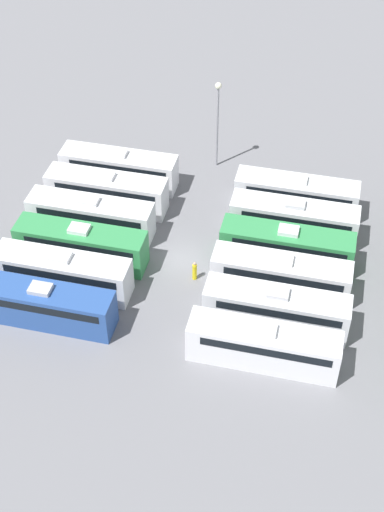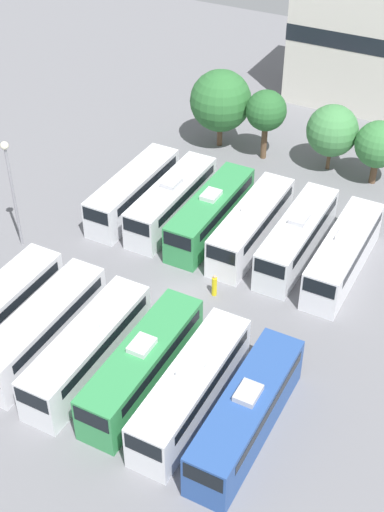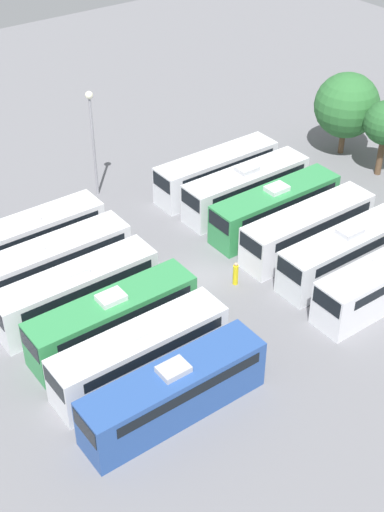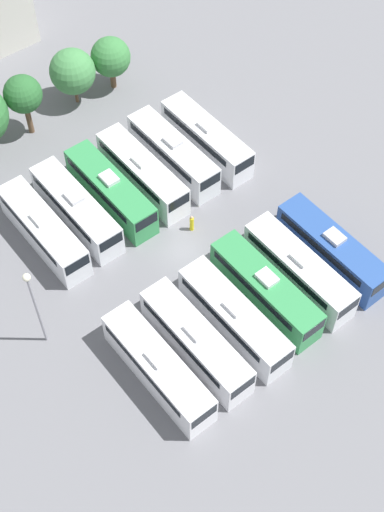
{
  "view_description": "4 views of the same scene",
  "coord_description": "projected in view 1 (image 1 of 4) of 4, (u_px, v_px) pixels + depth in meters",
  "views": [
    {
      "loc": [
        41.49,
        10.55,
        39.82
      ],
      "look_at": [
        0.98,
        0.97,
        1.49
      ],
      "focal_mm": 50.0,
      "sensor_mm": 36.0,
      "label": 1
    },
    {
      "loc": [
        18.17,
        -32.62,
        32.61
      ],
      "look_at": [
        0.01,
        1.75,
        2.48
      ],
      "focal_mm": 50.0,
      "sensor_mm": 36.0,
      "label": 2
    },
    {
      "loc": [
        30.59,
        -23.25,
        29.63
      ],
      "look_at": [
        -0.63,
        -0.3,
        1.53
      ],
      "focal_mm": 50.0,
      "sensor_mm": 36.0,
      "label": 3
    },
    {
      "loc": [
        -22.08,
        -28.74,
        48.42
      ],
      "look_at": [
        -0.53,
        -1.73,
        1.5
      ],
      "focal_mm": 50.0,
      "sensor_mm": 36.0,
      "label": 4
    }
  ],
  "objects": [
    {
      "name": "bus_11",
      "position": [
        264.0,
        345.0,
        49.54
      ],
      "size": [
        2.57,
        10.67,
        3.48
      ],
      "color": "white",
      "rests_on": "ground_plane"
    },
    {
      "name": "bus_10",
      "position": [
        277.0,
        308.0,
        52.1
      ],
      "size": [
        2.57,
        10.67,
        3.48
      ],
      "color": "silver",
      "rests_on": "ground_plane"
    },
    {
      "name": "bus_5",
      "position": [
        44.0,
        304.0,
        52.41
      ],
      "size": [
        2.57,
        10.67,
        3.48
      ],
      "color": "#284C93",
      "rests_on": "ground_plane"
    },
    {
      "name": "bus_2",
      "position": [
        91.0,
        215.0,
        59.98
      ],
      "size": [
        2.57,
        10.67,
        3.48
      ],
      "color": "silver",
      "rests_on": "ground_plane"
    },
    {
      "name": "bus_7",
      "position": [
        294.0,
        219.0,
        59.64
      ],
      "size": [
        2.57,
        10.67,
        3.48
      ],
      "color": "silver",
      "rests_on": "ground_plane"
    },
    {
      "name": "bus_6",
      "position": [
        297.0,
        194.0,
        62.13
      ],
      "size": [
        2.57,
        10.67,
        3.48
      ],
      "color": "silver",
      "rests_on": "ground_plane"
    },
    {
      "name": "bus_8",
      "position": [
        287.0,
        246.0,
        57.16
      ],
      "size": [
        2.57,
        10.67,
        3.48
      ],
      "color": "#338C4C",
      "rests_on": "ground_plane"
    },
    {
      "name": "bus_1",
      "position": [
        107.0,
        190.0,
        62.51
      ],
      "size": [
        2.57,
        10.67,
        3.48
      ],
      "color": "silver",
      "rests_on": "ground_plane"
    },
    {
      "name": "worker_person",
      "position": [
        195.0,
        271.0,
        56.28
      ],
      "size": [
        0.36,
        0.36,
        1.75
      ],
      "color": "gold",
      "rests_on": "ground_plane"
    },
    {
      "name": "bus_9",
      "position": [
        281.0,
        275.0,
        54.7
      ],
      "size": [
        2.57,
        10.67,
        3.48
      ],
      "color": "silver",
      "rests_on": "ground_plane"
    },
    {
      "name": "light_pole",
      "position": [
        218.0,
        112.0,
        64.32
      ],
      "size": [
        0.6,
        0.6,
        8.77
      ],
      "color": "gray",
      "rests_on": "ground_plane"
    },
    {
      "name": "bus_0",
      "position": [
        119.0,
        168.0,
        65.03
      ],
      "size": [
        2.57,
        10.67,
        3.48
      ],
      "color": "white",
      "rests_on": "ground_plane"
    },
    {
      "name": "bus_3",
      "position": [
        82.0,
        244.0,
        57.31
      ],
      "size": [
        2.57,
        10.67,
        3.48
      ],
      "color": "#338C4C",
      "rests_on": "ground_plane"
    },
    {
      "name": "bus_4",
      "position": [
        63.0,
        272.0,
        54.91
      ],
      "size": [
        2.57,
        10.67,
        3.48
      ],
      "color": "silver",
      "rests_on": "ground_plane"
    },
    {
      "name": "ground_plane",
      "position": [
        183.0,
        260.0,
        58.46
      ],
      "size": [
        112.66,
        112.66,
        0.0
      ],
      "primitive_type": "plane",
      "color": "slate"
    }
  ]
}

